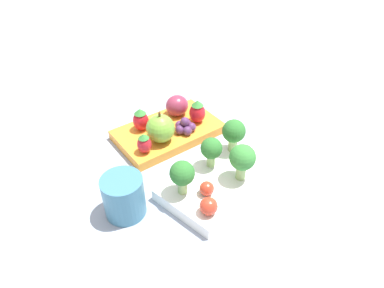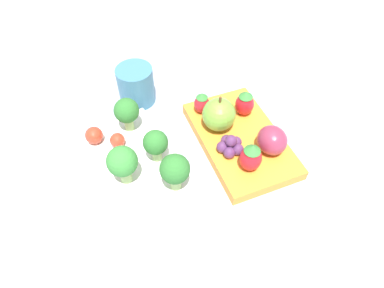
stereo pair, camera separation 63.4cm
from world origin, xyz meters
name	(u,v)px [view 2 (the right image)]	position (x,y,z in m)	size (l,w,h in m)	color
ground_plane	(193,160)	(0.00, 0.00, 0.00)	(4.00, 4.00, 0.00)	#939EB2
bento_box_savoury	(140,166)	(0.01, 0.08, 0.01)	(0.21, 0.14, 0.02)	white
bento_box_fruit	(240,140)	(0.00, -0.08, 0.01)	(0.20, 0.13, 0.02)	orange
broccoli_floret_0	(122,162)	(-0.01, 0.11, 0.06)	(0.04, 0.04, 0.06)	#93B770
broccoli_floret_1	(156,143)	(0.01, 0.05, 0.06)	(0.04, 0.04, 0.05)	#93B770
broccoli_floret_2	(127,112)	(0.08, 0.07, 0.06)	(0.04, 0.04, 0.06)	#93B770
broccoli_floret_3	(175,170)	(-0.05, 0.05, 0.06)	(0.04, 0.04, 0.06)	#93B770
cherry_tomato_0	(94,135)	(0.08, 0.13, 0.03)	(0.03, 0.03, 0.03)	red
cherry_tomato_1	(117,140)	(0.06, 0.10, 0.03)	(0.02, 0.02, 0.02)	red
apple	(219,114)	(0.03, -0.06, 0.04)	(0.05, 0.05, 0.06)	#70A838
strawberry_0	(202,103)	(0.07, -0.05, 0.04)	(0.03, 0.03, 0.04)	red
strawberry_1	(245,103)	(0.04, -0.11, 0.04)	(0.03, 0.03, 0.05)	red
strawberry_2	(251,157)	(-0.06, -0.06, 0.04)	(0.03, 0.03, 0.05)	red
plum	(272,140)	(-0.04, -0.11, 0.04)	(0.05, 0.04, 0.04)	#892D47
grape_cluster	(230,145)	(-0.02, -0.05, 0.03)	(0.04, 0.04, 0.03)	#562D5B
drinking_cup	(136,85)	(0.16, 0.03, 0.03)	(0.06, 0.06, 0.07)	teal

